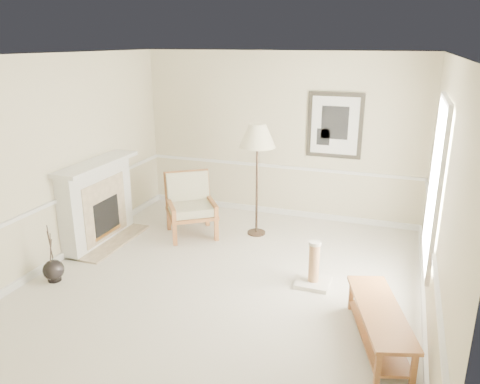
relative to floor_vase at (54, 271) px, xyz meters
name	(u,v)px	position (x,y,z in m)	size (l,w,h in m)	color
ground	(224,282)	(2.15, 0.72, -0.15)	(5.50, 5.50, 0.00)	silver
room	(235,144)	(2.29, 0.80, 1.72)	(5.04, 5.54, 2.92)	beige
fireplace	(98,203)	(-0.19, 1.32, 0.49)	(0.64, 1.64, 1.31)	white
floor_vase	(54,271)	(0.00, 0.00, 0.00)	(0.28, 0.28, 0.81)	black
armchair	(190,202)	(1.01, 2.12, 0.39)	(1.08, 1.09, 1.00)	#956130
floor_lamp	(257,139)	(2.06, 2.42, 1.45)	(0.72, 0.72, 1.83)	black
bench	(379,320)	(4.16, 0.04, 0.13)	(0.83, 1.50, 0.41)	#956130
scratching_post	(314,271)	(3.28, 1.05, 0.04)	(0.43, 0.43, 0.61)	silver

